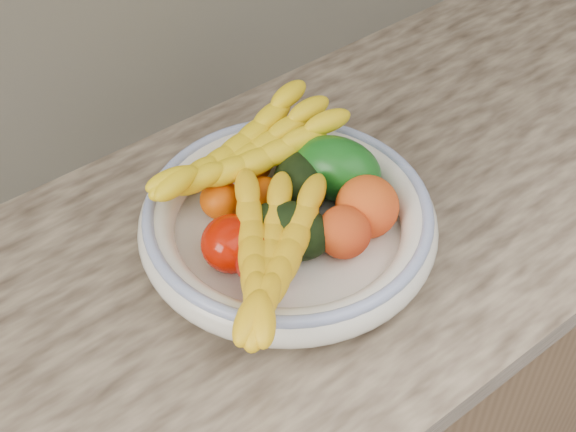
{
  "coord_description": "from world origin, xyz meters",
  "views": [
    {
      "loc": [
        -0.45,
        1.09,
        1.69
      ],
      "look_at": [
        0.0,
        1.66,
        0.96
      ],
      "focal_mm": 50.0,
      "sensor_mm": 36.0,
      "label": 1
    }
  ],
  "objects_px": {
    "banana_bunch_back": "(245,159)",
    "banana_bunch_front": "(269,263)",
    "fruit_bowl": "(288,222)",
    "green_mango": "(337,169)"
  },
  "relations": [
    {
      "from": "green_mango",
      "to": "banana_bunch_front",
      "type": "height_order",
      "value": "green_mango"
    },
    {
      "from": "fruit_bowl",
      "to": "banana_bunch_back",
      "type": "xyz_separation_m",
      "value": [
        0.0,
        0.1,
        0.04
      ]
    },
    {
      "from": "green_mango",
      "to": "banana_bunch_front",
      "type": "bearing_deg",
      "value": 177.16
    },
    {
      "from": "green_mango",
      "to": "banana_bunch_front",
      "type": "xyz_separation_m",
      "value": [
        -0.18,
        -0.08,
        0.01
      ]
    },
    {
      "from": "banana_bunch_back",
      "to": "banana_bunch_front",
      "type": "height_order",
      "value": "banana_bunch_back"
    },
    {
      "from": "banana_bunch_back",
      "to": "banana_bunch_front",
      "type": "xyz_separation_m",
      "value": [
        -0.08,
        -0.16,
        -0.01
      ]
    },
    {
      "from": "green_mango",
      "to": "banana_bunch_back",
      "type": "distance_m",
      "value": 0.12
    },
    {
      "from": "green_mango",
      "to": "fruit_bowl",
      "type": "bearing_deg",
      "value": 162.28
    },
    {
      "from": "fruit_bowl",
      "to": "green_mango",
      "type": "relative_size",
      "value": 3.13
    },
    {
      "from": "green_mango",
      "to": "banana_bunch_back",
      "type": "bearing_deg",
      "value": 110.48
    }
  ]
}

